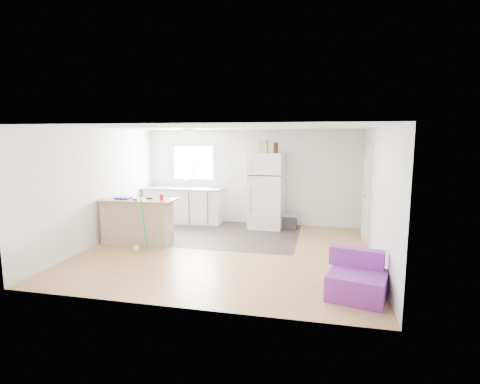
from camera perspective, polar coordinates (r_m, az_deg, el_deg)
name	(u,v)px	position (r m, az deg, el deg)	size (l,w,h in m)	color
room	(226,191)	(7.17, -2.08, 0.16)	(5.51, 5.01, 2.41)	#A78046
vinyl_zone	(210,233)	(8.79, -4.55, -6.26)	(4.05, 2.50, 0.00)	#372E29
window	(193,162)	(9.96, -7.10, 4.49)	(1.18, 0.06, 0.98)	white
interior_door	(366,193)	(8.55, 18.67, -0.16)	(0.11, 0.92, 2.10)	white
ceiling_fixture	(188,131)	(8.61, -7.90, 9.24)	(0.30, 0.30, 0.07)	white
kitchen_cabinets	(184,205)	(9.87, -8.55, -1.93)	(2.07, 0.73, 1.19)	white
peninsula	(138,221)	(8.12, -15.35, -4.30)	(1.57, 0.66, 0.95)	tan
refrigerator	(267,191)	(9.16, 4.07, 0.22)	(0.85, 0.81, 1.84)	white
cooler	(287,221)	(9.26, 7.16, -4.33)	(0.49, 0.34, 0.37)	#2E2E30
purple_seat	(357,281)	(5.65, 17.41, -12.77)	(0.91, 0.89, 0.63)	purple
cleaner_jug	(158,240)	(7.89, -12.34, -7.15)	(0.16, 0.14, 0.31)	silver
mop	(138,240)	(7.62, -15.25, -7.08)	(0.23, 0.35, 1.26)	green
red_cup	(162,197)	(7.78, -11.87, -0.76)	(0.08, 0.08, 0.12)	red
blue_tray	(123,198)	(8.12, -17.36, -0.89)	(0.30, 0.22, 0.04)	#1421C1
tool_a	(149,198)	(7.98, -13.67, -0.92)	(0.14, 0.05, 0.03)	black
tool_b	(135,200)	(7.88, -15.69, -1.14)	(0.10, 0.04, 0.03)	black
cardboard_box	(263,147)	(8.99, 3.57, 6.92)	(0.20, 0.10, 0.30)	tan
bottle_left	(275,148)	(8.94, 5.35, 6.73)	(0.07, 0.07, 0.25)	#3A1A0A
bottle_right	(277,148)	(8.98, 5.61, 6.74)	(0.07, 0.07, 0.25)	#3A1A0A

